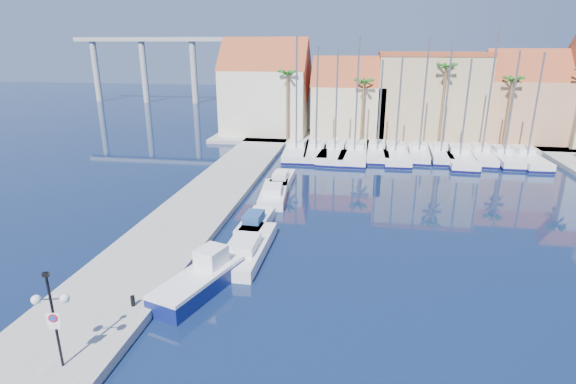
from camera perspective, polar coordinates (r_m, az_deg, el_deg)
name	(u,v)px	position (r m, az deg, el deg)	size (l,w,h in m)	color
ground	(270,329)	(22.60, -2.24, -16.96)	(260.00, 260.00, 0.00)	black
quay_west	(193,214)	(36.38, -12.03, -2.71)	(6.00, 77.00, 0.50)	gray
shore_north	(403,137)	(67.58, 14.40, 6.82)	(54.00, 16.00, 0.50)	gray
lamp_post	(52,306)	(20.29, -27.82, -12.66)	(1.43, 0.65, 4.30)	black
bollard	(133,301)	(24.45, -19.11, -12.94)	(0.22, 0.22, 0.55)	black
fishing_boat	(201,279)	(25.63, -11.02, -10.82)	(3.84, 6.48, 2.15)	#0E1855
motorboat_west_0	(247,248)	(29.30, -5.25, -7.10)	(2.50, 7.51, 1.40)	white
motorboat_west_1	(256,222)	(33.33, -4.14, -3.84)	(1.99, 5.50, 1.40)	white
motorboat_west_2	(274,193)	(39.60, -1.84, -0.16)	(2.77, 6.91, 1.40)	white
motorboat_west_3	(282,180)	(43.56, -0.83, 1.58)	(1.88, 5.81, 1.40)	white
sailboat_0	(297,150)	(55.52, 1.10, 5.34)	(3.47, 10.68, 13.92)	white
sailboat_1	(316,151)	(55.24, 3.59, 5.23)	(3.50, 10.55, 12.81)	white
sailboat_2	(335,151)	(55.32, 6.05, 5.16)	(3.97, 12.11, 12.51)	white
sailboat_3	(355,152)	(55.25, 8.46, 5.06)	(3.68, 12.12, 13.89)	white
sailboat_4	(377,151)	(56.04, 11.24, 5.09)	(2.77, 10.01, 11.35)	white
sailboat_5	(395,153)	(55.51, 13.41, 4.81)	(3.09, 11.08, 11.69)	white
sailboat_6	(419,152)	(56.39, 16.27, 4.85)	(2.96, 8.90, 13.82)	white
sailboat_7	(440,153)	(56.84, 18.77, 4.70)	(2.79, 8.83, 13.33)	white
sailboat_8	(459,156)	(56.20, 20.88, 4.26)	(3.55, 11.37, 11.52)	white
sailboat_9	(481,154)	(57.83, 23.28, 4.41)	(3.07, 9.41, 14.83)	white
sailboat_10	(502,156)	(57.92, 25.58, 4.09)	(2.55, 9.02, 12.42)	white
sailboat_11	(525,157)	(58.71, 27.87, 3.91)	(2.99, 10.14, 12.21)	white
building_0	(266,91)	(66.83, -2.83, 12.68)	(12.30, 9.00, 13.50)	beige
building_1	(349,101)	(65.55, 7.72, 11.36)	(10.30, 8.00, 11.00)	#CCB890
building_2	(429,95)	(67.05, 17.41, 11.68)	(14.20, 10.20, 11.50)	tan
building_3	(522,100)	(68.82, 27.57, 10.29)	(10.30, 8.00, 12.00)	tan
palm_0	(288,75)	(60.99, -0.06, 14.58)	(2.60, 2.60, 10.15)	brown
palm_1	(364,84)	(60.27, 9.63, 13.39)	(2.60, 2.60, 9.15)	brown
palm_2	(446,69)	(61.01, 19.46, 14.46)	(2.60, 2.60, 11.15)	brown
palm_3	(513,82)	(62.93, 26.66, 12.39)	(2.60, 2.60, 9.65)	brown
viaduct	(171,57)	(108.89, -14.59, 16.28)	(48.00, 2.20, 14.45)	#9E9E99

